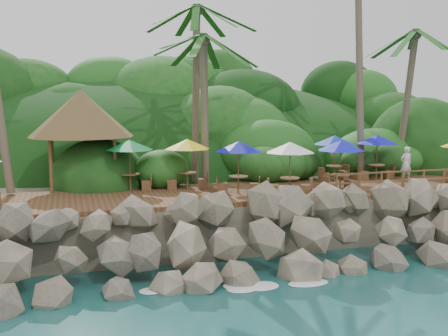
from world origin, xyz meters
name	(u,v)px	position (x,y,z in m)	size (l,w,h in m)	color
ground	(273,286)	(0.00, 0.00, 0.00)	(140.00, 140.00, 0.00)	#19514F
land_base	(179,185)	(0.00, 16.00, 1.05)	(32.00, 25.20, 2.10)	gray
jungle_hill	(159,184)	(0.00, 23.50, 0.00)	(44.80, 28.00, 15.40)	#143811
seawall	(254,239)	(0.00, 2.00, 1.15)	(29.00, 4.00, 2.30)	gray
terrace	(224,194)	(0.00, 6.00, 2.20)	(26.00, 5.00, 0.20)	brown
jungle_foliage	(182,205)	(0.00, 15.00, 0.00)	(44.00, 16.00, 12.00)	#143811
foam_line	(270,282)	(0.00, 0.30, 0.03)	(25.20, 0.80, 0.06)	white
palapa	(81,114)	(-6.03, 9.33, 5.79)	(4.89, 4.89, 4.60)	brown
dining_clusters	(217,150)	(-0.33, 5.93, 4.24)	(25.53, 5.36, 2.33)	brown
railing	(413,179)	(8.22, 3.65, 2.91)	(8.30, 0.10, 1.00)	brown
waiter	(406,164)	(9.87, 6.52, 3.19)	(0.65, 0.42, 1.77)	silver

